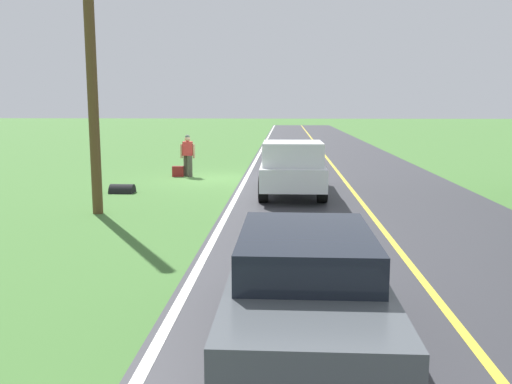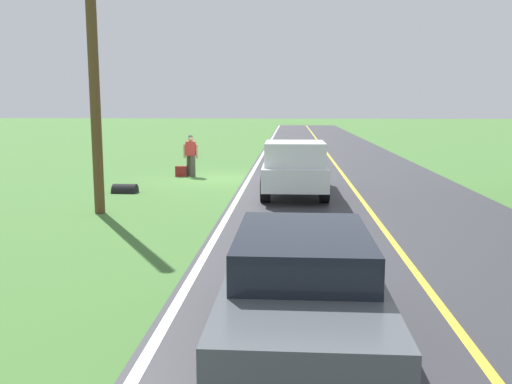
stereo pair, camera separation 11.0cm
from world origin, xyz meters
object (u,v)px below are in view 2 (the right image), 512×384
hitchhiker_walking (191,153)px  sedan_ahead_same_lane (303,286)px  pickup_truck_passing (294,166)px  suitcase_carried (181,171)px  utility_pole_roadside (94,67)px

hitchhiker_walking → sedan_ahead_same_lane: 16.65m
hitchhiker_walking → pickup_truck_passing: 6.23m
sedan_ahead_same_lane → suitcase_carried: bearing=-73.5°
utility_pole_roadside → pickup_truck_passing: bearing=-147.2°
pickup_truck_passing → sedan_ahead_same_lane: bearing=90.2°
pickup_truck_passing → sedan_ahead_same_lane: size_ratio=1.23×
suitcase_carried → utility_pole_roadside: bearing=-7.0°
utility_pole_roadside → sedan_ahead_same_lane: bearing=123.8°
pickup_truck_passing → utility_pole_roadside: (5.38, 3.46, 2.99)m
hitchhiker_walking → sedan_ahead_same_lane: (-4.32, 16.08, -0.23)m
suitcase_carried → pickup_truck_passing: bearing=44.6°
pickup_truck_passing → utility_pole_roadside: 7.06m
suitcase_carried → sedan_ahead_same_lane: bearing=14.5°
sedan_ahead_same_lane → utility_pole_roadside: (5.42, -8.09, 3.20)m
pickup_truck_passing → hitchhiker_walking: bearing=-46.6°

